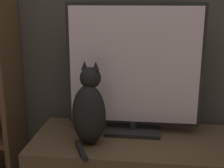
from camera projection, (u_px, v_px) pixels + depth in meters
The scene contains 2 objects.
tv at pixel (134, 70), 1.69m from camera, with size 0.74×0.19×0.72m.
cat at pixel (89, 111), 1.60m from camera, with size 0.20×0.30×0.44m.
Camera 1 is at (0.04, -0.63, 1.15)m, focal length 50.00 mm.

